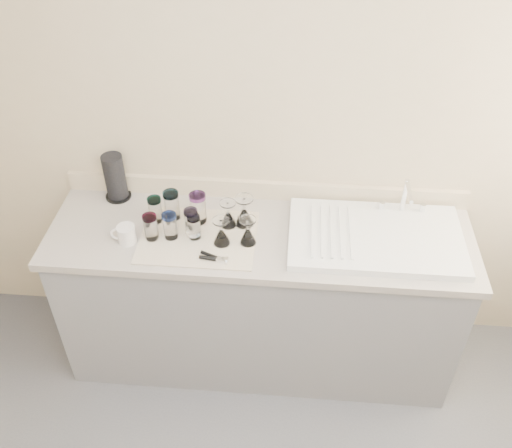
# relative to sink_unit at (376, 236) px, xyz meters

# --- Properties ---
(room_envelope) EXTENTS (3.54, 3.50, 2.52)m
(room_envelope) POSITION_rel_sink_unit_xyz_m (-0.55, -1.20, 0.64)
(room_envelope) COLOR #4C4C51
(room_envelope) RESTS_ON ground
(counter_unit) EXTENTS (2.06, 0.62, 0.90)m
(counter_unit) POSITION_rel_sink_unit_xyz_m (-0.55, -0.00, -0.47)
(counter_unit) COLOR slate
(counter_unit) RESTS_ON ground
(sink_unit) EXTENTS (0.82, 0.50, 0.22)m
(sink_unit) POSITION_rel_sink_unit_xyz_m (0.00, 0.00, 0.00)
(sink_unit) COLOR white
(sink_unit) RESTS_ON counter_unit
(dish_towel) EXTENTS (0.55, 0.42, 0.01)m
(dish_towel) POSITION_rel_sink_unit_xyz_m (-0.84, -0.06, -0.02)
(dish_towel) COLOR beige
(dish_towel) RESTS_ON counter_unit
(tumbler_teal) EXTENTS (0.07, 0.07, 0.14)m
(tumbler_teal) POSITION_rel_sink_unit_xyz_m (-1.07, 0.04, 0.06)
(tumbler_teal) COLOR white
(tumbler_teal) RESTS_ON dish_towel
(tumbler_cyan) EXTENTS (0.08, 0.08, 0.15)m
(tumbler_cyan) POSITION_rel_sink_unit_xyz_m (-0.99, 0.07, 0.07)
(tumbler_cyan) COLOR white
(tumbler_cyan) RESTS_ON dish_towel
(tumbler_purple) EXTENTS (0.08, 0.08, 0.16)m
(tumbler_purple) POSITION_rel_sink_unit_xyz_m (-0.86, 0.06, 0.07)
(tumbler_purple) COLOR white
(tumbler_purple) RESTS_ON dish_towel
(tumbler_magenta) EXTENTS (0.07, 0.07, 0.13)m
(tumbler_magenta) POSITION_rel_sink_unit_xyz_m (-1.06, -0.09, 0.06)
(tumbler_magenta) COLOR white
(tumbler_magenta) RESTS_ON dish_towel
(tumbler_blue) EXTENTS (0.07, 0.07, 0.14)m
(tumbler_blue) POSITION_rel_sink_unit_xyz_m (-0.97, -0.07, 0.06)
(tumbler_blue) COLOR white
(tumbler_blue) RESTS_ON dish_towel
(tumbler_lavender) EXTENTS (0.06, 0.06, 0.13)m
(tumbler_lavender) POSITION_rel_sink_unit_xyz_m (-0.86, -0.06, 0.05)
(tumbler_lavender) COLOR white
(tumbler_lavender) RESTS_ON dish_towel
(tumbler_extra) EXTENTS (0.07, 0.07, 0.13)m
(tumbler_extra) POSITION_rel_sink_unit_xyz_m (-0.88, -0.03, 0.06)
(tumbler_extra) COLOR white
(tumbler_extra) RESTS_ON dish_towel
(goblet_back_left) EXTENTS (0.08, 0.08, 0.14)m
(goblet_back_left) POSITION_rel_sink_unit_xyz_m (-0.71, 0.04, 0.04)
(goblet_back_left) COLOR white
(goblet_back_left) RESTS_ON dish_towel
(goblet_back_right) EXTENTS (0.09, 0.09, 0.16)m
(goblet_back_right) POSITION_rel_sink_unit_xyz_m (-0.63, 0.05, 0.04)
(goblet_back_right) COLOR white
(goblet_back_right) RESTS_ON dish_towel
(goblet_front_left) EXTENTS (0.08, 0.08, 0.14)m
(goblet_front_left) POSITION_rel_sink_unit_xyz_m (-0.73, -0.09, 0.04)
(goblet_front_left) COLOR white
(goblet_front_left) RESTS_ON dish_towel
(goblet_front_right) EXTENTS (0.08, 0.08, 0.14)m
(goblet_front_right) POSITION_rel_sink_unit_xyz_m (-0.60, -0.08, 0.04)
(goblet_front_right) COLOR white
(goblet_front_right) RESTS_ON dish_towel
(can_opener) EXTENTS (0.14, 0.07, 0.02)m
(can_opener) POSITION_rel_sink_unit_xyz_m (-0.75, -0.21, -0.00)
(can_opener) COLOR silver
(can_opener) RESTS_ON dish_towel
(white_mug) EXTENTS (0.12, 0.09, 0.09)m
(white_mug) POSITION_rel_sink_unit_xyz_m (-1.18, -0.11, 0.03)
(white_mug) COLOR silver
(white_mug) RESTS_ON counter_unit
(paper_towel_roll) EXTENTS (0.13, 0.13, 0.25)m
(paper_towel_roll) POSITION_rel_sink_unit_xyz_m (-1.31, 0.23, 0.10)
(paper_towel_roll) COLOR black
(paper_towel_roll) RESTS_ON counter_unit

